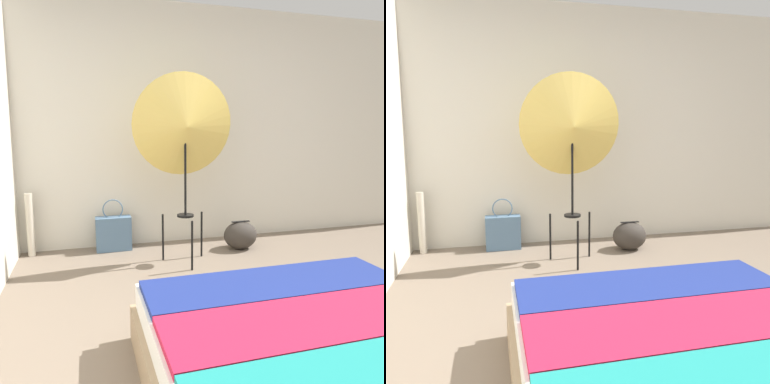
% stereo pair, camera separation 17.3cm
% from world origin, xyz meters
% --- Properties ---
extents(ground_plane, '(14.00, 14.00, 0.00)m').
position_xyz_m(ground_plane, '(0.00, 0.00, 0.00)').
color(ground_plane, '#756656').
extents(wall_back, '(8.00, 0.05, 2.60)m').
position_xyz_m(wall_back, '(0.00, 2.34, 1.30)').
color(wall_back, beige).
rests_on(wall_back, ground_plane).
extents(photo_umbrella, '(0.96, 0.39, 1.79)m').
position_xyz_m(photo_umbrella, '(-0.20, 1.59, 1.29)').
color(photo_umbrella, black).
rests_on(photo_umbrella, ground_plane).
extents(tote_bag, '(0.37, 0.15, 0.55)m').
position_xyz_m(tote_bag, '(-0.84, 2.15, 0.19)').
color(tote_bag, slate).
rests_on(tote_bag, ground_plane).
extents(duffel_bag, '(0.36, 0.29, 0.30)m').
position_xyz_m(duffel_bag, '(0.48, 1.83, 0.15)').
color(duffel_bag, '#332D28').
rests_on(duffel_bag, ground_plane).
extents(paper_roll, '(0.07, 0.07, 0.64)m').
position_xyz_m(paper_roll, '(-1.65, 2.20, 0.32)').
color(paper_roll, beige).
rests_on(paper_roll, ground_plane).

